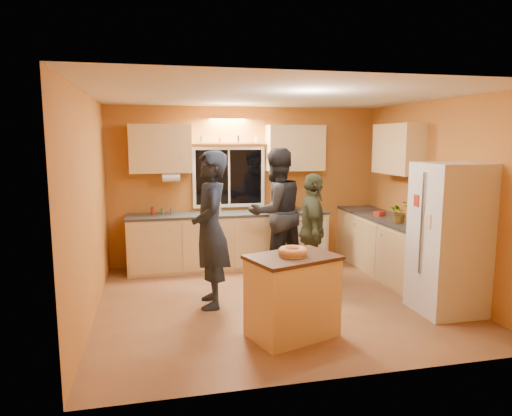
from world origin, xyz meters
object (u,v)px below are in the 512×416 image
object	(u,v)px
person_right	(312,231)
person_center	(276,212)
person_left	(211,230)
refrigerator	(449,239)
island	(292,295)

from	to	relation	value
person_right	person_center	bearing A→B (deg)	38.75
person_left	person_center	xyz separation A→B (m)	(1.14, 1.12, 0.00)
refrigerator	island	world-z (taller)	refrigerator
refrigerator	person_left	world-z (taller)	person_left
person_center	island	bearing A→B (deg)	58.85
person_center	refrigerator	bearing A→B (deg)	108.98
person_left	person_center	distance (m)	1.60
person_left	person_right	distance (m)	1.54
person_left	person_right	bearing A→B (deg)	107.32
person_right	refrigerator	bearing A→B (deg)	-121.00
island	person_center	world-z (taller)	person_center
island	person_right	size ratio (longest dim) A/B	0.65
person_left	person_right	world-z (taller)	person_left
refrigerator	person_right	xyz separation A→B (m)	(-1.27, 1.24, -0.10)
island	person_center	xyz separation A→B (m)	(0.41, 2.21, 0.53)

